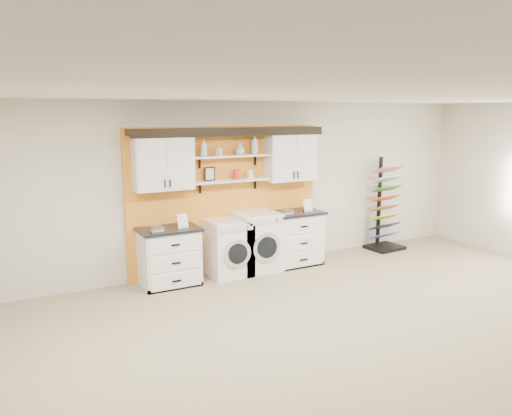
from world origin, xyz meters
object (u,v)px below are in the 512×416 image
base_cabinet_left (169,257)px  sample_rack (385,221)px  washer (228,248)px  dryer (257,242)px  base_cabinet_right (294,238)px

base_cabinet_left → sample_rack: (4.36, 0.03, 0.11)m
sample_rack → washer: bearing=177.1°
washer → dryer: dryer is taller
base_cabinet_left → washer: size_ratio=1.00×
base_cabinet_right → dryer: dryer is taller
base_cabinet_right → washer: base_cabinet_right is taller
base_cabinet_left → sample_rack: sample_rack is taller
base_cabinet_left → base_cabinet_right: base_cabinet_right is taller
base_cabinet_right → dryer: size_ratio=0.97×
base_cabinet_right → washer: bearing=-179.8°
sample_rack → base_cabinet_left: bearing=177.0°
base_cabinet_right → sample_rack: (2.10, 0.03, 0.09)m
base_cabinet_left → dryer: size_ratio=0.93×
washer → dryer: (0.53, -0.00, 0.03)m
base_cabinet_left → dryer: (1.52, -0.00, 0.04)m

